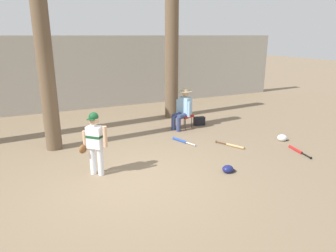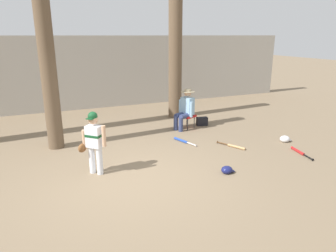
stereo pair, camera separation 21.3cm
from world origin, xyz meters
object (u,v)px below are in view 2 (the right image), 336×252
object	(u,v)px
tree_near_player	(45,41)
seated_spectator	(185,108)
tree_behind_spectator	(175,67)
bat_blue_youth	(183,141)
handbag_beside_stool	(202,121)
batting_helmet_navy	(227,170)
batting_helmet_white	(285,139)
young_ballplayer	(93,139)
folding_stool	(187,116)
bat_red_barrel	(299,152)
bat_wood_tan	(234,146)

from	to	relation	value
tree_near_player	seated_spectator	size ratio (longest dim) A/B	4.86
tree_behind_spectator	seated_spectator	size ratio (longest dim) A/B	3.48
bat_blue_youth	handbag_beside_stool	bearing A→B (deg)	43.17
handbag_beside_stool	batting_helmet_navy	distance (m)	3.48
tree_near_player	batting_helmet_white	bearing A→B (deg)	-19.38
handbag_beside_stool	batting_helmet_white	size ratio (longest dim) A/B	1.08
young_ballplayer	folding_stool	xyz separation A→B (m)	(3.17, 2.13, -0.38)
bat_red_barrel	young_ballplayer	bearing A→B (deg)	170.26
batting_helmet_white	batting_helmet_navy	size ratio (longest dim) A/B	1.11
tree_behind_spectator	batting_helmet_navy	xyz separation A→B (m)	(-0.91, -4.56, -1.64)
handbag_beside_stool	young_ballplayer	bearing A→B (deg)	-149.50
folding_stool	batting_helmet_white	size ratio (longest dim) A/B	1.65
tree_near_player	seated_spectator	xyz separation A→B (m)	(3.70, 0.15, -1.96)
batting_helmet_white	bat_blue_youth	bearing A→B (deg)	157.08
batting_helmet_white	batting_helmet_navy	distance (m)	2.70
bat_wood_tan	batting_helmet_navy	world-z (taller)	batting_helmet_navy
bat_wood_tan	batting_helmet_white	bearing A→B (deg)	-6.49
tree_near_player	bat_wood_tan	size ratio (longest dim) A/B	7.86
tree_behind_spectator	batting_helmet_navy	bearing A→B (deg)	-101.23
seated_spectator	batting_helmet_navy	distance (m)	3.25
folding_stool	tree_behind_spectator	bearing A→B (deg)	81.09
handbag_beside_stool	bat_wood_tan	size ratio (longest dim) A/B	0.46
seated_spectator	tree_behind_spectator	bearing A→B (deg)	77.74
folding_stool	bat_wood_tan	xyz separation A→B (m)	(0.32, -1.99, -0.33)
bat_wood_tan	handbag_beside_stool	bearing A→B (deg)	83.66
folding_stool	batting_helmet_navy	xyz separation A→B (m)	(-0.69, -3.18, -0.29)
tree_behind_spectator	bat_red_barrel	xyz separation A→B (m)	(1.32, -4.32, -1.67)
young_ballplayer	batting_helmet_white	size ratio (longest dim) A/B	4.15
folding_stool	handbag_beside_stool	xyz separation A→B (m)	(0.55, 0.07, -0.23)
bat_blue_youth	young_ballplayer	bearing A→B (deg)	-157.53
tree_near_player	bat_blue_youth	distance (m)	4.13
tree_behind_spectator	bat_blue_youth	bearing A→B (deg)	-110.13
batting_helmet_navy	bat_wood_tan	bearing A→B (deg)	49.55
young_ballplayer	seated_spectator	size ratio (longest dim) A/B	1.09
folding_stool	batting_helmet_navy	distance (m)	3.27
young_ballplayer	bat_wood_tan	distance (m)	3.57
batting_helmet_navy	tree_behind_spectator	bearing A→B (deg)	78.77
tree_behind_spectator	batting_helmet_white	world-z (taller)	tree_behind_spectator
batting_helmet_navy	young_ballplayer	bearing A→B (deg)	156.97
folding_stool	batting_helmet_navy	world-z (taller)	folding_stool
tree_near_player	seated_spectator	distance (m)	4.19
bat_blue_youth	bat_red_barrel	bearing A→B (deg)	-39.40
batting_helmet_white	batting_helmet_navy	xyz separation A→B (m)	(-2.50, -1.02, -0.01)
bat_blue_youth	batting_helmet_navy	world-z (taller)	batting_helmet_navy
batting_helmet_navy	folding_stool	bearing A→B (deg)	77.78
tree_near_player	handbag_beside_stool	xyz separation A→B (m)	(4.35, 0.26, -2.47)
folding_stool	batting_helmet_white	xyz separation A→B (m)	(1.82, -2.16, -0.29)
tree_near_player	folding_stool	size ratio (longest dim) A/B	11.24
batting_helmet_white	young_ballplayer	bearing A→B (deg)	179.58
seated_spectator	handbag_beside_stool	world-z (taller)	seated_spectator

